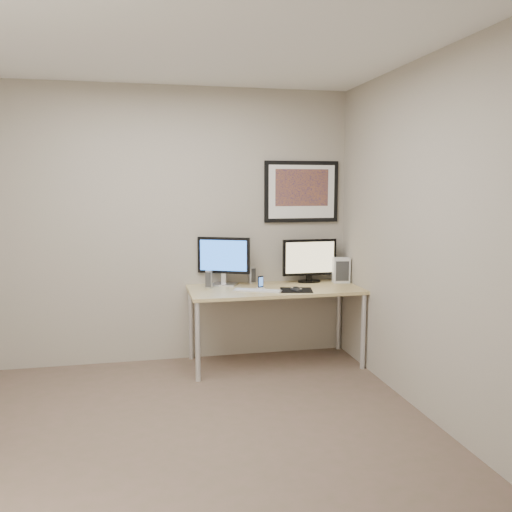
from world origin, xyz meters
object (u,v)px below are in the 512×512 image
at_px(desk, 275,295).
at_px(framed_art, 301,192).
at_px(speaker_right, 252,275).
at_px(fan_unit, 341,270).
at_px(monitor_large, 224,259).
at_px(speaker_left, 209,279).
at_px(monitor_tv, 310,259).
at_px(phone_dock, 261,282).
at_px(keyboard, 257,290).

relative_size(desk, framed_art, 2.13).
distance_m(framed_art, speaker_right, 0.96).
bearing_deg(framed_art, fan_unit, -27.28).
bearing_deg(speaker_right, monitor_large, 169.83).
relative_size(desk, speaker_right, 9.92).
height_order(desk, speaker_left, speaker_left).
bearing_deg(monitor_tv, monitor_large, 178.13).
height_order(phone_dock, keyboard, phone_dock).
distance_m(framed_art, monitor_large, 1.02).
bearing_deg(speaker_left, fan_unit, 22.37).
xyz_separation_m(desk, keyboard, (-0.19, -0.11, 0.07)).
xyz_separation_m(phone_dock, keyboard, (-0.05, -0.10, -0.05)).
bearing_deg(monitor_tv, fan_unit, -15.47).
distance_m(keyboard, fan_unit, 0.95).
distance_m(framed_art, speaker_left, 1.26).
relative_size(monitor_large, speaker_right, 2.97).
distance_m(speaker_left, keyboard, 0.48).
relative_size(monitor_large, keyboard, 1.10).
relative_size(framed_art, speaker_left, 4.49).
xyz_separation_m(speaker_left, fan_unit, (1.31, 0.01, 0.04)).
distance_m(phone_dock, fan_unit, 0.87).
height_order(speaker_right, fan_unit, fan_unit).
distance_m(desk, framed_art, 1.07).
distance_m(phone_dock, keyboard, 0.13).
xyz_separation_m(monitor_tv, speaker_right, (-0.57, 0.08, -0.15)).
bearing_deg(speaker_right, speaker_left, 177.78).
xyz_separation_m(desk, speaker_left, (-0.60, 0.13, 0.15)).
relative_size(framed_art, keyboard, 1.72).
distance_m(monitor_large, fan_unit, 1.17).
distance_m(desk, speaker_left, 0.63).
bearing_deg(keyboard, monitor_large, 150.82).
height_order(monitor_tv, phone_dock, monitor_tv).
bearing_deg(speaker_right, framed_art, -19.62).
bearing_deg(desk, framed_art, 43.46).
bearing_deg(speaker_left, framed_art, 33.61).
xyz_separation_m(framed_art, monitor_large, (-0.79, -0.10, -0.63)).
distance_m(monitor_tv, speaker_right, 0.59).
bearing_deg(phone_dock, speaker_right, 71.97).
bearing_deg(fan_unit, speaker_left, -170.11).
bearing_deg(speaker_right, phone_dock, -109.28).
bearing_deg(keyboard, framed_art, 64.42).
xyz_separation_m(desk, monitor_large, (-0.44, 0.23, 0.32)).
relative_size(speaker_left, phone_dock, 1.37).
relative_size(framed_art, fan_unit, 3.05).
xyz_separation_m(keyboard, fan_unit, (0.90, 0.26, 0.12)).
xyz_separation_m(monitor_large, phone_dock, (0.31, -0.24, -0.20)).
height_order(monitor_tv, speaker_right, monitor_tv).
bearing_deg(phone_dock, speaker_left, 141.10).
bearing_deg(phone_dock, keyboard, -138.71).
relative_size(desk, fan_unit, 6.51).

